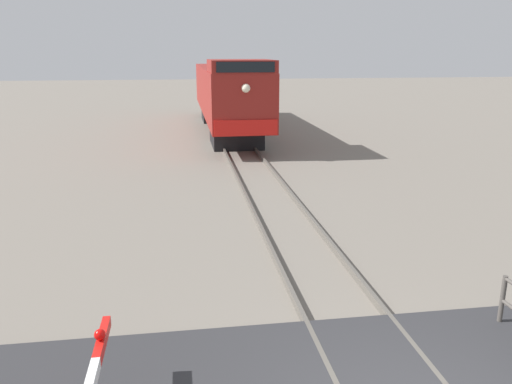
% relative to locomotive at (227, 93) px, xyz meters
% --- Properties ---
extents(locomotive, '(2.74, 17.16, 4.06)m').
position_rel_locomotive_xyz_m(locomotive, '(0.00, 0.00, 0.00)').
color(locomotive, black).
rests_on(locomotive, ground_plane).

